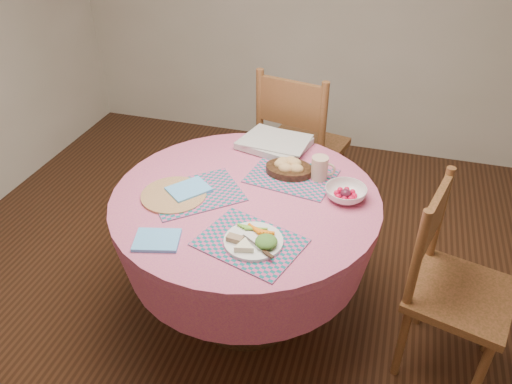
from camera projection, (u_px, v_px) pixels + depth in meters
ground at (247, 309)px, 2.71m from camera, size 4.00×4.00×0.00m
dining_table at (246, 229)px, 2.39m from camera, size 1.24×1.24×0.75m
chair_right at (450, 283)px, 2.18m from camera, size 0.52×0.53×0.95m
chair_back at (299, 145)px, 3.11m from camera, size 0.57×0.55×1.05m
placemat_front at (250, 242)px, 2.01m from camera, size 0.47×0.41×0.01m
placemat_left at (196, 193)px, 2.30m from camera, size 0.50×0.49×0.01m
placemat_back at (292, 176)px, 2.42m from camera, size 0.44×0.36×0.01m
wicker_trivet at (174, 195)px, 2.28m from camera, size 0.30×0.30×0.01m
napkin_near at (157, 240)px, 2.01m from camera, size 0.21×0.18×0.01m
napkin_far at (189, 189)px, 2.30m from camera, size 0.22×0.23×0.01m
dinner_plate at (255, 241)px, 1.99m from camera, size 0.24×0.24×0.05m
bread_bowl at (289, 167)px, 2.42m from camera, size 0.23×0.23×0.08m
latte_mug at (320, 168)px, 2.36m from camera, size 0.12×0.08×0.11m
fruit_bowl at (346, 193)px, 2.25m from camera, size 0.21×0.21×0.06m
newspaper_stack at (275, 143)px, 2.65m from camera, size 0.40×0.35×0.04m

